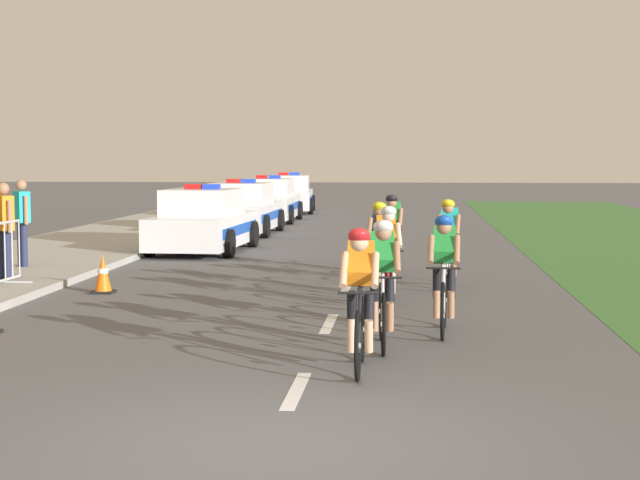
{
  "coord_description": "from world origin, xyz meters",
  "views": [
    {
      "loc": [
        1.08,
        -7.83,
        2.25
      ],
      "look_at": [
        -0.15,
        6.3,
        1.1
      ],
      "focal_mm": 58.37,
      "sensor_mm": 36.0,
      "label": 1
    }
  ],
  "objects_px": {
    "cyclist_fourth": "(387,255)",
    "traffic_cone_near": "(103,274)",
    "spectator_back": "(22,217)",
    "police_car_nearest": "(203,223)",
    "cyclist_second": "(383,282)",
    "spectator_middle": "(4,224)",
    "cyclist_lead": "(360,297)",
    "cyclist_fifth": "(380,247)",
    "cyclist_sixth": "(449,242)",
    "police_car_second": "(242,211)",
    "cyclist_seventh": "(392,233)",
    "police_car_third": "(269,202)",
    "police_car_furthest": "(289,195)",
    "cyclist_third": "(444,272)"
  },
  "relations": [
    {
      "from": "cyclist_seventh",
      "to": "police_car_third",
      "type": "distance_m",
      "value": 16.13
    },
    {
      "from": "traffic_cone_near",
      "to": "cyclist_seventh",
      "type": "bearing_deg",
      "value": 34.08
    },
    {
      "from": "spectator_middle",
      "to": "spectator_back",
      "type": "distance_m",
      "value": 2.15
    },
    {
      "from": "cyclist_fourth",
      "to": "police_car_furthest",
      "type": "relative_size",
      "value": 0.38
    },
    {
      "from": "cyclist_fourth",
      "to": "police_car_furthest",
      "type": "height_order",
      "value": "police_car_furthest"
    },
    {
      "from": "spectator_back",
      "to": "police_car_nearest",
      "type": "bearing_deg",
      "value": 60.41
    },
    {
      "from": "cyclist_seventh",
      "to": "police_car_nearest",
      "type": "bearing_deg",
      "value": 136.63
    },
    {
      "from": "police_car_furthest",
      "to": "police_car_third",
      "type": "bearing_deg",
      "value": -90.01
    },
    {
      "from": "police_car_second",
      "to": "spectator_middle",
      "type": "height_order",
      "value": "spectator_middle"
    },
    {
      "from": "police_car_furthest",
      "to": "spectator_back",
      "type": "height_order",
      "value": "spectator_back"
    },
    {
      "from": "police_car_second",
      "to": "traffic_cone_near",
      "type": "relative_size",
      "value": 6.94
    },
    {
      "from": "cyclist_second",
      "to": "cyclist_fifth",
      "type": "xyz_separation_m",
      "value": [
        -0.16,
        4.64,
        0.0
      ]
    },
    {
      "from": "cyclist_sixth",
      "to": "police_car_third",
      "type": "relative_size",
      "value": 0.39
    },
    {
      "from": "police_car_nearest",
      "to": "police_car_second",
      "type": "height_order",
      "value": "same"
    },
    {
      "from": "cyclist_seventh",
      "to": "spectator_middle",
      "type": "bearing_deg",
      "value": -159.75
    },
    {
      "from": "cyclist_fourth",
      "to": "police_car_third",
      "type": "relative_size",
      "value": 0.39
    },
    {
      "from": "cyclist_fifth",
      "to": "traffic_cone_near",
      "type": "height_order",
      "value": "cyclist_fifth"
    },
    {
      "from": "police_car_third",
      "to": "traffic_cone_near",
      "type": "xyz_separation_m",
      "value": [
        -0.18,
        -18.66,
        -0.37
      ]
    },
    {
      "from": "spectator_back",
      "to": "cyclist_fourth",
      "type": "bearing_deg",
      "value": -29.6
    },
    {
      "from": "cyclist_second",
      "to": "police_car_nearest",
      "type": "relative_size",
      "value": 0.39
    },
    {
      "from": "spectator_back",
      "to": "cyclist_fifth",
      "type": "bearing_deg",
      "value": -21.16
    },
    {
      "from": "cyclist_third",
      "to": "cyclist_sixth",
      "type": "xyz_separation_m",
      "value": [
        0.22,
        4.65,
        0.0
      ]
    },
    {
      "from": "cyclist_third",
      "to": "police_car_nearest",
      "type": "distance_m",
      "value": 12.11
    },
    {
      "from": "police_car_second",
      "to": "traffic_cone_near",
      "type": "height_order",
      "value": "police_car_second"
    },
    {
      "from": "traffic_cone_near",
      "to": "cyclist_sixth",
      "type": "bearing_deg",
      "value": 11.7
    },
    {
      "from": "cyclist_lead",
      "to": "cyclist_third",
      "type": "height_order",
      "value": "same"
    },
    {
      "from": "cyclist_fourth",
      "to": "cyclist_second",
      "type": "bearing_deg",
      "value": -89.54
    },
    {
      "from": "cyclist_fourth",
      "to": "traffic_cone_near",
      "type": "distance_m",
      "value": 4.86
    },
    {
      "from": "police_car_third",
      "to": "police_car_furthest",
      "type": "height_order",
      "value": "same"
    },
    {
      "from": "cyclist_sixth",
      "to": "traffic_cone_near",
      "type": "distance_m",
      "value": 5.82
    },
    {
      "from": "cyclist_second",
      "to": "police_car_furthest",
      "type": "distance_m",
      "value": 29.5
    },
    {
      "from": "cyclist_lead",
      "to": "cyclist_sixth",
      "type": "height_order",
      "value": "same"
    },
    {
      "from": "traffic_cone_near",
      "to": "spectator_back",
      "type": "height_order",
      "value": "spectator_back"
    },
    {
      "from": "police_car_furthest",
      "to": "cyclist_fourth",
      "type": "bearing_deg",
      "value": -80.13
    },
    {
      "from": "cyclist_lead",
      "to": "spectator_middle",
      "type": "height_order",
      "value": "spectator_middle"
    },
    {
      "from": "cyclist_second",
      "to": "cyclist_third",
      "type": "bearing_deg",
      "value": 54.62
    },
    {
      "from": "cyclist_sixth",
      "to": "spectator_back",
      "type": "xyz_separation_m",
      "value": [
        -8.11,
        1.64,
        0.3
      ]
    },
    {
      "from": "spectator_middle",
      "to": "cyclist_fifth",
      "type": "bearing_deg",
      "value": -5.36
    },
    {
      "from": "police_car_nearest",
      "to": "spectator_middle",
      "type": "relative_size",
      "value": 2.67
    },
    {
      "from": "police_car_nearest",
      "to": "traffic_cone_near",
      "type": "distance_m",
      "value": 7.44
    },
    {
      "from": "cyclist_lead",
      "to": "police_car_third",
      "type": "relative_size",
      "value": 0.39
    },
    {
      "from": "cyclist_third",
      "to": "police_car_nearest",
      "type": "bearing_deg",
      "value": 115.79
    },
    {
      "from": "police_car_furthest",
      "to": "spectator_middle",
      "type": "relative_size",
      "value": 2.69
    },
    {
      "from": "cyclist_second",
      "to": "police_car_second",
      "type": "relative_size",
      "value": 0.39
    },
    {
      "from": "police_car_third",
      "to": "spectator_middle",
      "type": "xyz_separation_m",
      "value": [
        -2.13,
        -17.93,
        0.4
      ]
    },
    {
      "from": "cyclist_lead",
      "to": "cyclist_third",
      "type": "relative_size",
      "value": 1.0
    },
    {
      "from": "cyclist_fifth",
      "to": "traffic_cone_near",
      "type": "xyz_separation_m",
      "value": [
        -4.55,
        -0.12,
        -0.48
      ]
    },
    {
      "from": "cyclist_lead",
      "to": "traffic_cone_near",
      "type": "height_order",
      "value": "cyclist_lead"
    },
    {
      "from": "police_car_second",
      "to": "cyclist_seventh",
      "type": "bearing_deg",
      "value": -65.36
    },
    {
      "from": "cyclist_lead",
      "to": "police_car_second",
      "type": "xyz_separation_m",
      "value": [
        -4.33,
        18.85,
        -0.11
      ]
    }
  ]
}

